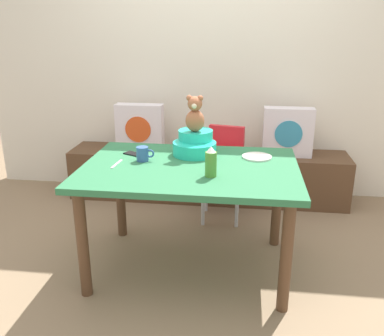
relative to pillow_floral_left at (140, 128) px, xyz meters
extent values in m
plane|color=#8C7256|center=(0.63, -1.21, -0.68)|extent=(8.00, 8.00, 0.00)
cube|color=silver|center=(0.63, 0.29, 0.62)|extent=(4.40, 0.10, 2.60)
cube|color=brown|center=(0.63, 0.02, -0.45)|extent=(2.60, 0.44, 0.46)
cube|color=silver|center=(0.00, 0.00, 0.00)|extent=(0.44, 0.14, 0.44)
cylinder|color=#D84C1E|center=(0.00, -0.07, 0.00)|extent=(0.24, 0.01, 0.24)
cube|color=silver|center=(1.36, 0.00, 0.00)|extent=(0.44, 0.14, 0.44)
cylinder|color=teal|center=(1.36, -0.07, 0.00)|extent=(0.24, 0.01, 0.24)
cube|color=#B3C79D|center=(0.69, 0.02, -0.17)|extent=(0.20, 0.14, 0.09)
cube|color=#2D7247|center=(0.63, -1.21, 0.04)|extent=(1.38, 0.97, 0.04)
cylinder|color=brown|center=(0.03, -1.61, -0.33)|extent=(0.07, 0.07, 0.70)
cylinder|color=brown|center=(1.23, -1.61, -0.33)|extent=(0.07, 0.07, 0.70)
cylinder|color=brown|center=(0.03, -0.82, -0.33)|extent=(0.07, 0.07, 0.70)
cylinder|color=brown|center=(1.23, -0.82, -0.33)|extent=(0.07, 0.07, 0.70)
cylinder|color=red|center=(0.80, -0.43, -0.17)|extent=(0.34, 0.34, 0.10)
cube|color=red|center=(0.82, -0.29, -0.01)|extent=(0.30, 0.11, 0.24)
cube|color=white|center=(0.76, -0.61, -0.10)|extent=(0.33, 0.26, 0.02)
cylinder|color=silver|center=(0.66, -0.57, -0.45)|extent=(0.03, 0.03, 0.46)
cylinder|color=silver|center=(0.94, -0.57, -0.45)|extent=(0.03, 0.03, 0.46)
cylinder|color=silver|center=(0.66, -0.29, -0.45)|extent=(0.03, 0.03, 0.46)
cylinder|color=silver|center=(0.94, -0.29, -0.45)|extent=(0.03, 0.03, 0.46)
cylinder|color=#23C8AE|center=(0.63, -0.97, 0.10)|extent=(0.30, 0.30, 0.09)
cylinder|color=#23C8AE|center=(0.63, -0.91, 0.18)|extent=(0.24, 0.24, 0.07)
ellipsoid|color=#A76140|center=(0.63, -0.95, 0.29)|extent=(0.13, 0.11, 0.15)
sphere|color=#A76140|center=(0.63, -0.95, 0.41)|extent=(0.10, 0.10, 0.10)
sphere|color=beige|center=(0.63, -1.00, 0.40)|extent=(0.04, 0.04, 0.04)
sphere|color=#A76140|center=(0.59, -0.95, 0.45)|extent=(0.04, 0.04, 0.04)
sphere|color=#A76140|center=(0.67, -0.95, 0.45)|extent=(0.04, 0.04, 0.04)
cylinder|color=#4C8C33|center=(0.78, -1.39, 0.13)|extent=(0.07, 0.07, 0.15)
cone|color=white|center=(0.78, -1.39, 0.23)|extent=(0.06, 0.06, 0.03)
cylinder|color=#335999|center=(0.31, -1.15, 0.11)|extent=(0.08, 0.08, 0.09)
torus|color=#335999|center=(0.36, -1.15, 0.11)|extent=(0.06, 0.01, 0.06)
cylinder|color=white|center=(1.06, -0.99, 0.07)|extent=(0.20, 0.20, 0.01)
cube|color=black|center=(0.22, -1.02, 0.06)|extent=(0.16, 0.13, 0.01)
cube|color=silver|center=(0.16, -1.25, 0.06)|extent=(0.03, 0.17, 0.01)
camera|label=1|loc=(0.96, -3.71, 0.92)|focal=39.00mm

